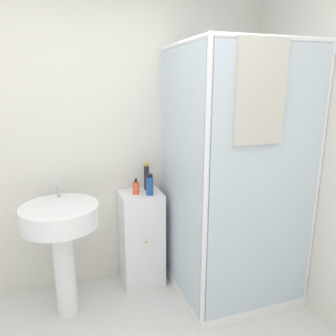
# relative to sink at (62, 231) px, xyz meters

# --- Properties ---
(wall_back) EXTENTS (6.40, 0.06, 2.50)m
(wall_back) POSITION_rel_sink_xyz_m (0.15, 0.42, 0.56)
(wall_back) COLOR silver
(wall_back) RESTS_ON ground_plane
(shower_enclosure) EXTENTS (0.93, 0.96, 2.03)m
(shower_enclosure) POSITION_rel_sink_xyz_m (1.28, -0.16, -0.14)
(shower_enclosure) COLOR white
(shower_enclosure) RESTS_ON ground_plane
(vanity_cabinet) EXTENTS (0.35, 0.33, 0.84)m
(vanity_cabinet) POSITION_rel_sink_xyz_m (0.66, 0.23, -0.27)
(vanity_cabinet) COLOR white
(vanity_cabinet) RESTS_ON ground_plane
(sink) EXTENTS (0.56, 0.56, 1.02)m
(sink) POSITION_rel_sink_xyz_m (0.00, 0.00, 0.00)
(sink) COLOR white
(sink) RESTS_ON ground_plane
(soap_dispenser) EXTENTS (0.06, 0.06, 0.14)m
(soap_dispenser) POSITION_rel_sink_xyz_m (0.61, 0.21, 0.21)
(soap_dispenser) COLOR #E5562D
(soap_dispenser) RESTS_ON vanity_cabinet
(shampoo_bottle_tall_black) EXTENTS (0.05, 0.05, 0.24)m
(shampoo_bottle_tall_black) POSITION_rel_sink_xyz_m (0.73, 0.30, 0.27)
(shampoo_bottle_tall_black) COLOR #281E33
(shampoo_bottle_tall_black) RESTS_ON vanity_cabinet
(shampoo_bottle_blue) EXTENTS (0.06, 0.06, 0.18)m
(shampoo_bottle_blue) POSITION_rel_sink_xyz_m (0.71, 0.15, 0.24)
(shampoo_bottle_blue) COLOR #1E4C93
(shampoo_bottle_blue) RESTS_ON vanity_cabinet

